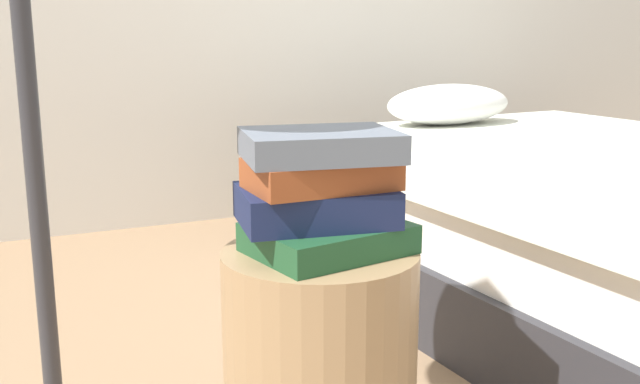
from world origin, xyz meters
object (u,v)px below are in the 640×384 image
Objects in this scene: bed at (600,223)px; book_navy at (315,205)px; side_table at (320,368)px; book_rust at (322,174)px; book_slate at (323,145)px; book_forest at (328,238)px.

bed reaches higher than book_navy.
bed reaches higher than side_table.
book_navy is (-0.01, 0.01, 0.31)m from side_table.
book_rust is at bearing -51.67° from book_navy.
book_navy is (-1.22, -0.53, 0.30)m from bed.
book_rust is (0.01, -0.01, 0.06)m from book_navy.
book_navy is 1.07× the size of book_rust.
book_slate is (0.01, -0.01, 0.11)m from book_navy.
book_forest is at bearing -39.42° from book_navy.
book_slate reaches higher than book_forest.
book_forest is at bearing -42.95° from side_table.
book_slate reaches higher than bed.
book_rust is 0.05m from book_slate.
book_rust is at bearing -112.36° from book_slate.
bed is 1.34m from book_forest.
book_forest is at bearing -33.23° from book_slate.
book_slate reaches higher than book_navy.
side_table is 1.74× the size of book_forest.
bed is at bearing 23.97° from side_table.
book_slate is (-1.21, -0.54, 0.40)m from bed.
book_forest reaches higher than side_table.
book_slate reaches higher than book_rust.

